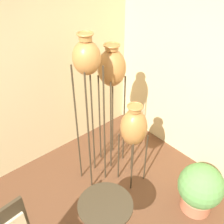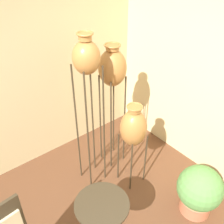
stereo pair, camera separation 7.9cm
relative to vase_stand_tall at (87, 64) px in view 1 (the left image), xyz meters
The scene contains 5 objects.
vase_stand_tall is the anchor object (origin of this frame).
vase_stand_medium 0.51m from the vase_stand_tall, 14.73° to the left, with size 0.34×0.34×1.74m.
vase_stand_short 0.96m from the vase_stand_tall, 42.83° to the right, with size 0.32×0.32×1.18m.
side_table 1.51m from the vase_stand_tall, 119.33° to the right, with size 0.52×0.52×0.69m.
potted_plant 1.90m from the vase_stand_tall, 61.49° to the right, with size 0.52×0.52×0.65m.
Camera 1 is at (-0.70, -0.83, 2.77)m, focal length 42.00 mm.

